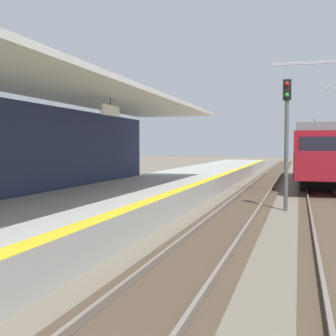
% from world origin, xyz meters
% --- Properties ---
extents(station_platform, '(5.00, 80.00, 0.91)m').
position_xyz_m(station_platform, '(-2.50, 16.00, 0.45)').
color(station_platform, '#A8A8A3').
rests_on(station_platform, ground).
extents(station_building_with_canopy, '(4.85, 24.00, 4.43)m').
position_xyz_m(station_building_with_canopy, '(-4.30, 10.90, 2.66)').
color(station_building_with_canopy, '#4C4C4C').
rests_on(station_building_with_canopy, ground).
extents(track_pair_nearest_platform, '(2.34, 120.00, 0.16)m').
position_xyz_m(track_pair_nearest_platform, '(1.90, 20.00, 0.05)').
color(track_pair_nearest_platform, '#4C3D2D').
rests_on(track_pair_nearest_platform, ground).
extents(track_pair_middle, '(2.34, 120.00, 0.16)m').
position_xyz_m(track_pair_middle, '(5.30, 20.00, 0.05)').
color(track_pair_middle, '#4C3D2D').
rests_on(track_pair_middle, ground).
extents(approaching_train, '(2.93, 19.60, 4.76)m').
position_xyz_m(approaching_train, '(5.30, 31.65, 2.18)').
color(approaching_train, maroon).
rests_on(approaching_train, ground).
extents(rail_signal_post, '(0.32, 0.34, 5.20)m').
position_xyz_m(rail_signal_post, '(3.65, 16.80, 3.19)').
color(rail_signal_post, '#4C4C4C').
rests_on(rail_signal_post, ground).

